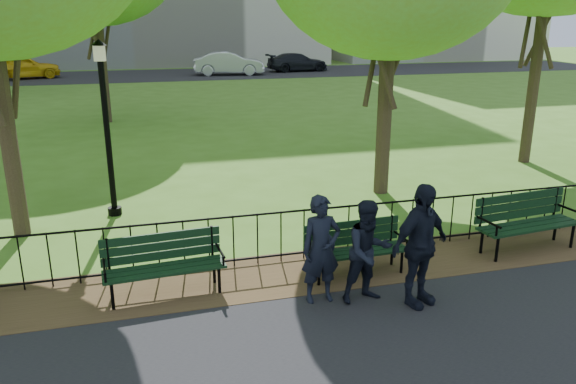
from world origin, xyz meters
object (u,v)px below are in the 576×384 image
object	(u,v)px
person_left	(321,249)
sedan_silver	(229,63)
park_bench_right_a	(525,216)
taxi	(22,67)
park_bench_main	(342,244)
person_right	(420,245)
sedan_dark	(298,62)
park_bench_left_a	(163,258)
lamppost	(106,123)
person_mid	(369,252)

from	to	relation	value
person_left	sedan_silver	distance (m)	33.45
park_bench_right_a	taxi	world-z (taller)	taxi
park_bench_right_a	person_left	size ratio (longest dim) A/B	1.24
park_bench_main	taxi	size ratio (longest dim) A/B	0.35
person_left	person_right	bearing A→B (deg)	-21.22
park_bench_right_a	person_right	world-z (taller)	person_right
person_right	sedan_silver	xyz separation A→B (m)	(3.04, 33.63, -0.09)
person_left	taxi	size ratio (longest dim) A/B	0.34
sedan_silver	taxi	bearing A→B (deg)	95.69
park_bench_right_a	sedan_dark	bearing A→B (deg)	74.58
park_bench_main	person_left	world-z (taller)	person_left
park_bench_main	sedan_silver	world-z (taller)	sedan_silver
park_bench_right_a	park_bench_left_a	bearing A→B (deg)	174.51
taxi	park_bench_left_a	bearing A→B (deg)	173.13
lamppost	sedan_silver	size ratio (longest dim) A/B	0.72
park_bench_main	park_bench_left_a	xyz separation A→B (m)	(-2.71, 0.19, -0.00)
lamppost	taxi	bearing A→B (deg)	102.21
park_bench_left_a	person_left	bearing A→B (deg)	-24.96
park_bench_right_a	person_mid	xyz separation A→B (m)	(-3.41, -1.04, 0.15)
park_bench_main	person_left	bearing A→B (deg)	-133.75
park_bench_main	sedan_silver	distance (m)	32.76
person_right	park_bench_right_a	bearing A→B (deg)	4.64
person_mid	park_bench_main	bearing A→B (deg)	88.97
person_left	person_mid	distance (m)	0.68
park_bench_main	taxi	bearing A→B (deg)	103.95
park_bench_main	person_mid	world-z (taller)	person_mid
park_bench_main	taxi	distance (m)	34.96
person_left	sedan_dark	distance (m)	35.97
lamppost	taxi	world-z (taller)	lamppost
lamppost	person_left	bearing A→B (deg)	-57.68
park_bench_right_a	person_left	bearing A→B (deg)	-173.93
park_bench_left_a	sedan_silver	size ratio (longest dim) A/B	0.36
taxi	person_left	bearing A→B (deg)	176.27
person_right	person_left	bearing A→B (deg)	139.74
person_mid	sedan_dark	distance (m)	35.97
lamppost	taxi	distance (m)	30.19
park_bench_left_a	person_mid	bearing A→B (deg)	-23.81
person_left	person_right	world-z (taller)	person_right
person_mid	sedan_silver	bearing A→B (deg)	76.05
lamppost	taxi	xyz separation A→B (m)	(-6.38, 29.49, -1.12)
park_bench_left_a	lamppost	distance (m)	4.16
person_right	sedan_silver	world-z (taller)	person_right
park_bench_left_a	sedan_dark	xyz separation A→B (m)	(11.95, 33.79, 0.11)
person_left	sedan_dark	size ratio (longest dim) A/B	0.34
park_bench_right_a	lamppost	xyz separation A→B (m)	(-7.02, 3.81, 1.31)
person_mid	sedan_silver	size ratio (longest dim) A/B	0.31
person_left	person_right	xyz separation A→B (m)	(1.30, -0.46, 0.10)
lamppost	park_bench_left_a	bearing A→B (deg)	-78.34
person_right	person_mid	bearing A→B (deg)	136.15
lamppost	person_mid	xyz separation A→B (m)	(3.60, -4.85, -1.16)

